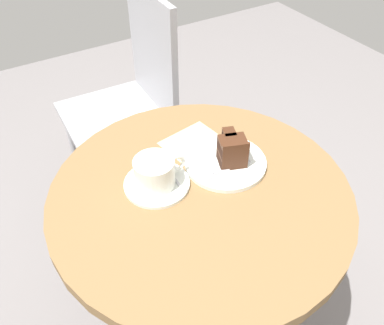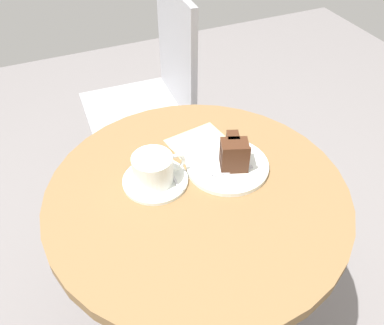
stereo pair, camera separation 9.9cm
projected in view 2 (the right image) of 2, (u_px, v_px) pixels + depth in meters
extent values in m
cube|color=slate|center=(196.00, 324.00, 1.44)|extent=(4.40, 4.40, 0.01)
cylinder|color=brown|center=(197.00, 196.00, 0.99)|extent=(0.74, 0.74, 0.03)
cylinder|color=#B7B7BC|center=(196.00, 271.00, 1.21)|extent=(0.07, 0.07, 0.63)
cylinder|color=#B7B7BC|center=(196.00, 323.00, 1.43)|extent=(0.33, 0.33, 0.02)
cylinder|color=silver|center=(155.00, 180.00, 1.00)|extent=(0.16, 0.16, 0.01)
cylinder|color=silver|center=(153.00, 169.00, 0.97)|extent=(0.10, 0.10, 0.07)
cylinder|color=beige|center=(152.00, 158.00, 0.95)|extent=(0.09, 0.09, 0.00)
torus|color=silver|center=(175.00, 163.00, 0.99)|extent=(0.05, 0.01, 0.05)
cube|color=#B7B7BC|center=(172.00, 174.00, 1.01)|extent=(0.01, 0.09, 0.00)
ellipsoid|color=#B7B7BC|center=(179.00, 189.00, 0.97)|extent=(0.02, 0.02, 0.00)
cylinder|color=silver|center=(227.00, 165.00, 1.04)|extent=(0.21, 0.21, 0.01)
cube|color=black|center=(234.00, 162.00, 1.02)|extent=(0.08, 0.08, 0.03)
cube|color=black|center=(232.00, 152.00, 1.05)|extent=(0.04, 0.05, 0.03)
cube|color=#422314|center=(234.00, 156.00, 1.01)|extent=(0.08, 0.08, 0.01)
cube|color=#422314|center=(232.00, 147.00, 1.03)|extent=(0.04, 0.05, 0.01)
cube|color=black|center=(235.00, 151.00, 1.00)|extent=(0.08, 0.08, 0.03)
cube|color=black|center=(233.00, 141.00, 1.02)|extent=(0.04, 0.05, 0.03)
cube|color=#422314|center=(235.00, 145.00, 0.98)|extent=(0.08, 0.08, 0.01)
cube|color=#422314|center=(233.00, 136.00, 1.01)|extent=(0.04, 0.05, 0.01)
cube|color=#422314|center=(236.00, 161.00, 0.98)|extent=(0.07, 0.03, 0.08)
cube|color=#B7B7BC|center=(233.00, 171.00, 1.01)|extent=(0.11, 0.02, 0.00)
cube|color=#B7B7BC|center=(206.00, 178.00, 0.99)|extent=(0.04, 0.03, 0.00)
cube|color=tan|center=(202.00, 146.00, 1.10)|extent=(0.18, 0.18, 0.00)
cube|color=tan|center=(206.00, 150.00, 1.09)|extent=(0.18, 0.18, 0.00)
cylinder|color=#9E9EA3|center=(97.00, 143.00, 1.83)|extent=(0.02, 0.02, 0.46)
cylinder|color=#9E9EA3|center=(113.00, 191.00, 1.60)|extent=(0.02, 0.02, 0.46)
cylinder|color=#9E9EA3|center=(165.00, 127.00, 1.91)|extent=(0.02, 0.02, 0.46)
cylinder|color=#9E9EA3|center=(189.00, 171.00, 1.69)|extent=(0.02, 0.02, 0.46)
cube|color=#9E9EA3|center=(136.00, 111.00, 1.60)|extent=(0.39, 0.39, 0.02)
cube|color=#9E9EA3|center=(176.00, 49.00, 1.49)|extent=(0.04, 0.36, 0.44)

